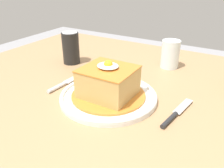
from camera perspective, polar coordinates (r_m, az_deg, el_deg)
dining_table at (r=0.80m, az=3.61°, el=-7.31°), size 1.31×0.97×0.72m
main_plate at (r=0.69m, az=-0.85°, el=-2.94°), size 0.28×0.28×0.02m
sandwich_meal at (r=0.67m, az=-0.88°, el=0.23°), size 0.21×0.21×0.11m
fork at (r=0.78m, az=-12.04°, el=-0.19°), size 0.02×0.14×0.01m
knife at (r=0.63m, az=14.60°, el=-7.41°), size 0.04×0.17×0.01m
soda_can at (r=0.95m, az=-9.89°, el=8.56°), size 0.07×0.07×0.12m
drinking_glass at (r=0.93m, az=13.80°, el=6.58°), size 0.07×0.07×0.10m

